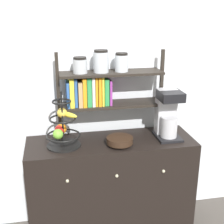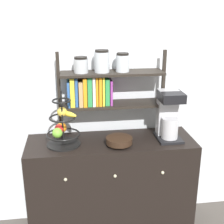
# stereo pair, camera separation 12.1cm
# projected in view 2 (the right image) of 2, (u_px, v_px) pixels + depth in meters

# --- Properties ---
(wall_back) EXTENTS (7.00, 0.05, 2.60)m
(wall_back) POSITION_uv_depth(u_px,v_px,m) (106.00, 66.00, 2.39)
(wall_back) COLOR silver
(wall_back) RESTS_ON ground_plane
(sideboard) EXTENTS (1.25, 0.43, 0.79)m
(sideboard) POSITION_uv_depth(u_px,v_px,m) (111.00, 187.00, 2.44)
(sideboard) COLOR black
(sideboard) RESTS_ON ground_plane
(coffee_maker) EXTENTS (0.18, 0.22, 0.37)m
(coffee_maker) POSITION_uv_depth(u_px,v_px,m) (169.00, 115.00, 2.31)
(coffee_maker) COLOR black
(coffee_maker) RESTS_ON sideboard
(fruit_stand) EXTENTS (0.24, 0.24, 0.40)m
(fruit_stand) POSITION_uv_depth(u_px,v_px,m) (62.00, 127.00, 2.21)
(fruit_stand) COLOR black
(fruit_stand) RESTS_ON sideboard
(wooden_bowl) EXTENTS (0.19, 0.19, 0.06)m
(wooden_bowl) POSITION_uv_depth(u_px,v_px,m) (119.00, 141.00, 2.23)
(wooden_bowl) COLOR black
(wooden_bowl) RESTS_ON sideboard
(shelf_hutch) EXTENTS (0.80, 0.20, 0.66)m
(shelf_hutch) POSITION_uv_depth(u_px,v_px,m) (100.00, 84.00, 2.29)
(shelf_hutch) COLOR black
(shelf_hutch) RESTS_ON sideboard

